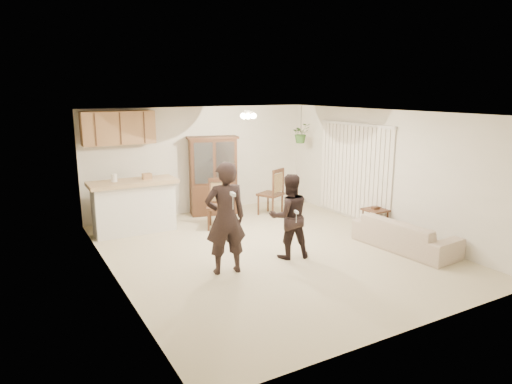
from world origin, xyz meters
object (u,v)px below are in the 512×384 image
china_hutch (213,176)px  chair_bar (149,212)px  sofa (405,230)px  adult (226,219)px  chair_hutch_right (270,202)px  side_table (375,220)px  chair_hutch_left (218,215)px  child (289,220)px

china_hutch → chair_bar: china_hutch is taller
sofa → adult: 3.45m
china_hutch → chair_hutch_right: (1.13, -0.73, -0.59)m
chair_bar → chair_hutch_right: 2.80m
side_table → china_hutch: bearing=128.7°
sofa → chair_hutch_left: size_ratio=1.78×
sofa → china_hutch: china_hutch is taller
china_hutch → side_table: china_hutch is taller
adult → chair_hutch_right: size_ratio=1.62×
chair_hutch_left → chair_hutch_right: (1.52, 0.39, 0.02)m
side_table → chair_hutch_right: chair_hutch_right is taller
child → chair_hutch_left: child is taller
adult → side_table: size_ratio=3.37×
chair_bar → chair_hutch_right: chair_hutch_right is taller
child → side_table: size_ratio=2.53×
adult → chair_hutch_left: 2.49m
chair_bar → chair_hutch_right: (2.71, -0.69, 0.05)m
sofa → side_table: bearing=-19.8°
chair_hutch_right → child: bearing=40.1°
china_hutch → chair_hutch_right: 1.47m
chair_hutch_right → sofa: bearing=80.6°
child → china_hutch: bearing=-76.9°
adult → chair_hutch_right: bearing=-122.8°
sofa → adult: bearing=74.2°
sofa → chair_hutch_right: (-0.93, 3.26, -0.05)m
chair_hutch_left → sofa: bearing=-20.0°
chair_hutch_left → child: bearing=-51.2°
child → adult: bearing=17.3°
chair_hutch_left → chair_hutch_right: size_ratio=0.95×
child → chair_bar: child is taller
sofa → chair_hutch_left: bearing=35.3°
adult → china_hutch: (1.29, 3.36, 0.01)m
child → side_table: child is taller
side_table → adult: bearing=-173.0°
china_hutch → chair_hutch_right: bearing=-19.8°
sofa → chair_hutch_right: bearing=10.7°
adult → child: 1.28m
adult → side_table: bearing=-163.3°
adult → chair_hutch_left: size_ratio=1.71×
side_table → chair_hutch_left: chair_hutch_left is taller
chair_bar → sofa: bearing=-53.8°
chair_bar → chair_hutch_left: chair_hutch_left is taller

